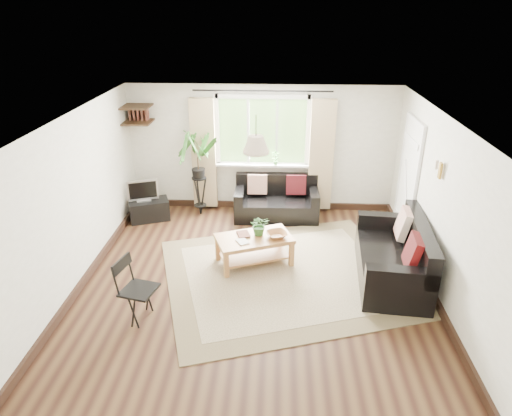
# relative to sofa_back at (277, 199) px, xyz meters

# --- Properties ---
(floor) EXTENTS (5.50, 5.50, 0.00)m
(floor) POSITION_rel_sofa_back_xyz_m (-0.29, -2.30, -0.36)
(floor) COLOR black
(floor) RESTS_ON ground
(ceiling) EXTENTS (5.50, 5.50, 0.00)m
(ceiling) POSITION_rel_sofa_back_xyz_m (-0.29, -2.30, 2.04)
(ceiling) COLOR white
(ceiling) RESTS_ON floor
(wall_back) EXTENTS (5.00, 0.02, 2.40)m
(wall_back) POSITION_rel_sofa_back_xyz_m (-0.29, 0.45, 0.84)
(wall_back) COLOR beige
(wall_back) RESTS_ON floor
(wall_front) EXTENTS (5.00, 0.02, 2.40)m
(wall_front) POSITION_rel_sofa_back_xyz_m (-0.29, -5.05, 0.84)
(wall_front) COLOR beige
(wall_front) RESTS_ON floor
(wall_left) EXTENTS (0.02, 5.50, 2.40)m
(wall_left) POSITION_rel_sofa_back_xyz_m (-2.79, -2.30, 0.84)
(wall_left) COLOR beige
(wall_left) RESTS_ON floor
(wall_right) EXTENTS (0.02, 5.50, 2.40)m
(wall_right) POSITION_rel_sofa_back_xyz_m (2.21, -2.30, 0.84)
(wall_right) COLOR beige
(wall_right) RESTS_ON floor
(rug) EXTENTS (4.22, 3.89, 0.02)m
(rug) POSITION_rel_sofa_back_xyz_m (0.17, -2.03, -0.35)
(rug) COLOR beige
(rug) RESTS_ON floor
(window) EXTENTS (2.50, 0.16, 2.16)m
(window) POSITION_rel_sofa_back_xyz_m (-0.29, 0.41, 1.19)
(window) COLOR white
(window) RESTS_ON wall_back
(door) EXTENTS (0.06, 0.96, 2.06)m
(door) POSITION_rel_sofa_back_xyz_m (2.18, -0.60, 0.64)
(door) COLOR silver
(door) RESTS_ON wall_right
(corner_shelf) EXTENTS (0.50, 0.50, 0.34)m
(corner_shelf) POSITION_rel_sofa_back_xyz_m (-2.54, 0.20, 1.53)
(corner_shelf) COLOR black
(corner_shelf) RESTS_ON wall_back
(pendant_lamp) EXTENTS (0.36, 0.36, 0.54)m
(pendant_lamp) POSITION_rel_sofa_back_xyz_m (-0.29, -1.90, 1.69)
(pendant_lamp) COLOR beige
(pendant_lamp) RESTS_ON ceiling
(wall_sconce) EXTENTS (0.12, 0.12, 0.28)m
(wall_sconce) POSITION_rel_sofa_back_xyz_m (2.14, -2.00, 1.38)
(wall_sconce) COLOR beige
(wall_sconce) RESTS_ON wall_right
(sofa_back) EXTENTS (1.56, 0.80, 0.73)m
(sofa_back) POSITION_rel_sofa_back_xyz_m (0.00, 0.00, 0.00)
(sofa_back) COLOR black
(sofa_back) RESTS_ON floor
(sofa_right) EXTENTS (1.90, 1.07, 0.86)m
(sofa_right) POSITION_rel_sofa_back_xyz_m (1.70, -2.01, 0.06)
(sofa_right) COLOR black
(sofa_right) RESTS_ON floor
(coffee_table) EXTENTS (1.28, 0.99, 0.46)m
(coffee_table) POSITION_rel_sofa_back_xyz_m (-0.33, -1.69, -0.13)
(coffee_table) COLOR brown
(coffee_table) RESTS_ON floor
(table_plant) EXTENTS (0.32, 0.29, 0.32)m
(table_plant) POSITION_rel_sofa_back_xyz_m (-0.25, -1.61, 0.26)
(table_plant) COLOR #2C5C24
(table_plant) RESTS_ON coffee_table
(bowl) EXTENTS (0.41, 0.41, 0.08)m
(bowl) POSITION_rel_sofa_back_xyz_m (0.02, -1.67, 0.14)
(bowl) COLOR brown
(bowl) RESTS_ON coffee_table
(book_a) EXTENTS (0.23, 0.25, 0.02)m
(book_a) POSITION_rel_sofa_back_xyz_m (-0.56, -1.89, 0.11)
(book_a) COLOR silver
(book_a) RESTS_ON coffee_table
(book_b) EXTENTS (0.24, 0.29, 0.02)m
(book_b) POSITION_rel_sofa_back_xyz_m (-0.58, -1.66, 0.11)
(book_b) COLOR #522C20
(book_b) RESTS_ON coffee_table
(tv_stand) EXTENTS (0.81, 0.63, 0.38)m
(tv_stand) POSITION_rel_sofa_back_xyz_m (-2.37, -0.22, -0.17)
(tv_stand) COLOR black
(tv_stand) RESTS_ON floor
(tv) EXTENTS (0.58, 0.36, 0.42)m
(tv) POSITION_rel_sofa_back_xyz_m (-2.45, -0.22, 0.23)
(tv) COLOR #A5A5AA
(tv) RESTS_ON tv_stand
(palm_stand) EXTENTS (0.71, 0.71, 1.61)m
(palm_stand) POSITION_rel_sofa_back_xyz_m (-1.46, 0.07, 0.44)
(palm_stand) COLOR black
(palm_stand) RESTS_ON floor
(folding_chair) EXTENTS (0.54, 0.54, 0.86)m
(folding_chair) POSITION_rel_sofa_back_xyz_m (-1.70, -3.13, 0.06)
(folding_chair) COLOR black
(folding_chair) RESTS_ON floor
(sill_plant) EXTENTS (0.14, 0.10, 0.27)m
(sill_plant) POSITION_rel_sofa_back_xyz_m (-0.04, 0.33, 0.70)
(sill_plant) COLOR #2D6023
(sill_plant) RESTS_ON window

